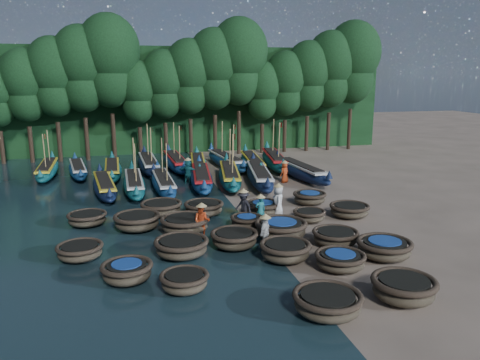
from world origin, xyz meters
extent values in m
plane|color=gray|center=(0.00, 0.00, 0.00)|extent=(120.00, 120.00, 0.00)
cube|color=black|center=(0.00, 23.50, 5.00)|extent=(40.00, 3.00, 10.00)
ellipsoid|color=#4B422F|center=(-0.02, -10.36, 0.33)|extent=(2.71, 2.71, 0.67)
torus|color=#3C3023|center=(-0.02, -10.36, 0.65)|extent=(2.28, 2.28, 0.20)
cylinder|color=black|center=(-0.02, -10.36, 0.69)|extent=(1.75, 1.75, 0.06)
ellipsoid|color=#4B422F|center=(2.86, -10.17, 0.37)|extent=(2.31, 2.31, 0.75)
torus|color=#3C3023|center=(2.86, -10.17, 0.73)|extent=(2.24, 2.24, 0.23)
cylinder|color=black|center=(2.86, -10.17, 0.77)|extent=(1.68, 1.68, 0.07)
ellipsoid|color=#4B422F|center=(-6.19, -6.34, 0.34)|extent=(2.24, 2.24, 0.67)
torus|color=#3C3023|center=(-6.19, -6.34, 0.65)|extent=(1.94, 1.94, 0.20)
cylinder|color=black|center=(-6.19, -6.34, 0.69)|extent=(1.45, 1.45, 0.06)
cylinder|color=navy|center=(-6.19, -6.34, 0.74)|extent=(1.12, 1.12, 0.04)
ellipsoid|color=#4B422F|center=(-4.24, -7.59, 0.30)|extent=(1.84, 1.84, 0.61)
torus|color=#3C3023|center=(-4.24, -7.59, 0.59)|extent=(1.78, 1.78, 0.18)
cylinder|color=black|center=(-4.24, -7.59, 0.63)|extent=(1.34, 1.34, 0.06)
ellipsoid|color=#4B422F|center=(0.16, -5.85, 0.35)|extent=(2.08, 2.08, 0.70)
torus|color=#3C3023|center=(0.16, -5.85, 0.68)|extent=(2.16, 2.16, 0.21)
cylinder|color=black|center=(0.16, -5.85, 0.73)|extent=(1.63, 1.63, 0.06)
ellipsoid|color=#4B422F|center=(1.96, -7.23, 0.30)|extent=(2.47, 2.47, 0.61)
torus|color=#3C3023|center=(1.96, -7.23, 0.59)|extent=(2.03, 2.03, 0.18)
cylinder|color=black|center=(1.96, -7.23, 0.63)|extent=(1.55, 1.55, 0.06)
cylinder|color=navy|center=(1.96, -7.23, 0.67)|extent=(1.19, 1.19, 0.04)
ellipsoid|color=#4B422F|center=(4.27, -6.61, 0.35)|extent=(2.75, 2.75, 0.70)
torus|color=#3C3023|center=(4.27, -6.61, 0.68)|extent=(2.32, 2.32, 0.21)
cylinder|color=black|center=(4.27, -6.61, 0.72)|extent=(1.77, 1.77, 0.06)
cylinder|color=navy|center=(4.27, -6.61, 0.76)|extent=(1.36, 1.36, 0.04)
ellipsoid|color=#4B422F|center=(-8.05, -3.63, 0.30)|extent=(1.97, 1.97, 0.60)
torus|color=#3C3023|center=(-8.05, -3.63, 0.58)|extent=(1.94, 1.94, 0.18)
cylinder|color=black|center=(-8.05, -3.63, 0.61)|extent=(1.47, 1.47, 0.05)
ellipsoid|color=#4B422F|center=(-3.93, -4.35, 0.35)|extent=(2.32, 2.32, 0.69)
torus|color=#3C3023|center=(-3.93, -4.35, 0.67)|extent=(2.32, 2.32, 0.21)
cylinder|color=black|center=(-3.93, -4.35, 0.71)|extent=(1.77, 1.77, 0.06)
ellipsoid|color=#4B422F|center=(-1.53, -3.92, 0.34)|extent=(2.52, 2.52, 0.68)
torus|color=#3C3023|center=(-1.53, -3.92, 0.66)|extent=(2.14, 2.14, 0.21)
cylinder|color=black|center=(-1.53, -3.92, 0.70)|extent=(1.62, 1.62, 0.06)
ellipsoid|color=#4B422F|center=(0.87, -3.27, 0.37)|extent=(2.48, 2.48, 0.75)
torus|color=#3C3023|center=(0.87, -3.27, 0.73)|extent=(2.48, 2.48, 0.23)
cylinder|color=black|center=(0.87, -3.27, 0.77)|extent=(1.89, 1.89, 0.07)
cylinder|color=navy|center=(0.87, -3.27, 0.82)|extent=(1.45, 1.45, 0.05)
ellipsoid|color=#4B422F|center=(2.97, -4.69, 0.31)|extent=(2.58, 2.58, 0.61)
torus|color=#3C3023|center=(2.97, -4.69, 0.60)|extent=(2.11, 2.11, 0.19)
cylinder|color=black|center=(2.97, -4.69, 0.63)|extent=(1.61, 1.61, 0.06)
ellipsoid|color=#4B422F|center=(-5.60, -0.40, 0.37)|extent=(2.30, 2.30, 0.73)
torus|color=#3C3023|center=(-5.60, -0.40, 0.71)|extent=(2.31, 2.31, 0.22)
cylinder|color=black|center=(-5.60, -0.40, 0.75)|extent=(1.75, 1.75, 0.07)
ellipsoid|color=#4B422F|center=(-3.39, -1.45, 0.37)|extent=(2.41, 2.41, 0.74)
torus|color=#3C3023|center=(-3.39, -1.45, 0.71)|extent=(2.39, 2.39, 0.22)
cylinder|color=black|center=(-3.39, -1.45, 0.76)|extent=(1.82, 1.82, 0.07)
ellipsoid|color=#4B422F|center=(-0.30, -1.46, 0.29)|extent=(1.81, 1.81, 0.57)
torus|color=#3C3023|center=(-0.30, -1.46, 0.55)|extent=(1.64, 1.64, 0.17)
cylinder|color=black|center=(-0.30, -1.46, 0.59)|extent=(1.23, 1.23, 0.05)
cylinder|color=navy|center=(-0.30, -1.46, 0.62)|extent=(0.95, 0.95, 0.03)
ellipsoid|color=#4B422F|center=(3.11, -1.29, 0.29)|extent=(2.08, 2.08, 0.57)
torus|color=#3C3023|center=(3.11, -1.29, 0.55)|extent=(1.71, 1.71, 0.17)
cylinder|color=black|center=(3.11, -1.29, 0.59)|extent=(1.29, 1.29, 0.05)
ellipsoid|color=#4B422F|center=(5.54, -1.02, 0.31)|extent=(2.54, 2.54, 0.63)
torus|color=#3C3023|center=(5.54, -1.02, 0.61)|extent=(2.15, 2.15, 0.19)
cylinder|color=black|center=(5.54, -1.02, 0.64)|extent=(1.64, 1.64, 0.06)
ellipsoid|color=#4B422F|center=(-8.04, 0.93, 0.30)|extent=(1.86, 1.86, 0.60)
torus|color=#3C3023|center=(-8.04, 0.93, 0.58)|extent=(1.99, 1.99, 0.18)
cylinder|color=black|center=(-8.04, 0.93, 0.62)|extent=(1.52, 1.52, 0.05)
ellipsoid|color=#4B422F|center=(-4.24, 1.74, 0.34)|extent=(2.31, 2.31, 0.69)
torus|color=#3C3023|center=(-4.24, 1.74, 0.66)|extent=(2.27, 2.27, 0.21)
cylinder|color=black|center=(-4.24, 1.74, 0.71)|extent=(1.73, 1.73, 0.06)
ellipsoid|color=#4B422F|center=(-2.00, 1.14, 0.34)|extent=(2.17, 2.17, 0.68)
torus|color=#3C3023|center=(-2.00, 1.14, 0.66)|extent=(2.16, 2.16, 0.21)
cylinder|color=black|center=(-2.00, 1.14, 0.70)|extent=(1.64, 1.64, 0.06)
ellipsoid|color=#4B422F|center=(1.09, 0.35, 0.34)|extent=(1.95, 1.95, 0.69)
torus|color=#3C3023|center=(1.09, 0.35, 0.67)|extent=(1.93, 1.93, 0.21)
cylinder|color=black|center=(1.09, 0.35, 0.71)|extent=(1.45, 1.45, 0.06)
cylinder|color=navy|center=(1.09, 0.35, 0.75)|extent=(1.11, 1.11, 0.04)
ellipsoid|color=#4B422F|center=(4.43, 1.83, 0.32)|extent=(2.34, 2.34, 0.65)
torus|color=#3C3023|center=(4.43, 1.83, 0.63)|extent=(1.97, 1.97, 0.20)
cylinder|color=black|center=(4.43, 1.83, 0.67)|extent=(1.49, 1.49, 0.06)
cylinder|color=navy|center=(4.43, 1.83, 0.71)|extent=(1.15, 1.15, 0.04)
ellipsoid|color=#10183A|center=(-7.36, 7.35, 0.47)|extent=(2.17, 7.62, 0.94)
cone|color=#10183A|center=(-7.76, 10.99, 1.08)|extent=(0.41, 0.41, 0.56)
cone|color=#10183A|center=(-6.96, 3.70, 1.03)|extent=(0.41, 0.41, 0.47)
cube|color=gold|center=(-7.36, 7.35, 0.86)|extent=(1.62, 5.90, 0.11)
cube|color=black|center=(-7.36, 7.35, 0.94)|extent=(1.29, 5.12, 0.09)
ellipsoid|color=#105C5B|center=(-5.50, 7.44, 0.48)|extent=(1.45, 7.76, 0.97)
cone|color=#105C5B|center=(-5.53, 11.21, 1.11)|extent=(0.43, 0.43, 0.58)
cone|color=#105C5B|center=(-5.47, 3.66, 1.07)|extent=(0.43, 0.43, 0.48)
cube|color=silver|center=(-5.50, 7.44, 0.89)|extent=(1.06, 6.01, 0.12)
cube|color=black|center=(-5.50, 7.44, 0.97)|extent=(0.80, 5.24, 0.10)
cylinder|color=#997F4C|center=(-5.41, 8.60, 2.03)|extent=(0.07, 0.23, 2.71)
cylinder|color=#997F4C|center=(-5.39, 5.98, 2.03)|extent=(0.07, 0.23, 2.71)
plane|color=red|center=(-5.25, 5.98, 3.22)|extent=(0.00, 0.34, 0.34)
ellipsoid|color=navy|center=(-3.63, 7.21, 0.48)|extent=(1.55, 7.71, 0.96)
cone|color=navy|center=(-3.71, 10.96, 1.10)|extent=(0.42, 0.42, 0.58)
cone|color=navy|center=(-3.55, 3.47, 1.06)|extent=(0.42, 0.42, 0.48)
cube|color=silver|center=(-3.63, 7.21, 0.88)|extent=(1.14, 5.97, 0.12)
cube|color=black|center=(-3.63, 7.21, 0.96)|extent=(0.86, 5.20, 0.10)
cylinder|color=#997F4C|center=(-3.56, 8.37, 2.02)|extent=(0.07, 0.23, 2.69)
cylinder|color=#997F4C|center=(-3.50, 5.78, 2.02)|extent=(0.07, 0.23, 2.69)
plane|color=red|center=(-3.36, 5.78, 3.19)|extent=(0.00, 0.34, 0.34)
ellipsoid|color=navy|center=(-0.98, 7.93, 0.52)|extent=(2.51, 8.39, 1.03)
cone|color=navy|center=(-0.48, 11.93, 1.19)|extent=(0.45, 0.45, 0.62)
cone|color=navy|center=(-1.48, 3.93, 1.14)|extent=(0.45, 0.45, 0.52)
cube|color=red|center=(-0.98, 7.93, 0.95)|extent=(1.87, 6.49, 0.12)
cube|color=black|center=(-0.98, 7.93, 1.03)|extent=(1.49, 5.64, 0.10)
ellipsoid|color=#105C5B|center=(1.04, 8.12, 0.53)|extent=(2.91, 8.60, 1.06)
cone|color=#105C5B|center=(1.73, 12.19, 1.22)|extent=(0.47, 0.47, 0.63)
cone|color=#105C5B|center=(0.35, 4.06, 1.16)|extent=(0.47, 0.47, 0.53)
cube|color=gold|center=(1.04, 8.12, 0.97)|extent=(2.19, 6.65, 0.13)
cube|color=black|center=(1.04, 8.12, 1.06)|extent=(1.77, 5.77, 0.11)
cylinder|color=#997F4C|center=(1.36, 9.36, 2.22)|extent=(0.07, 0.25, 2.96)
cylinder|color=#997F4C|center=(0.88, 6.54, 2.22)|extent=(0.07, 0.25, 2.96)
plane|color=red|center=(1.04, 6.51, 3.51)|extent=(0.00, 0.37, 0.37)
ellipsoid|color=#10183A|center=(3.01, 7.44, 0.54)|extent=(3.01, 8.79, 1.08)
cone|color=#10183A|center=(3.73, 11.60, 1.24)|extent=(0.48, 0.48, 0.65)
cone|color=#10183A|center=(2.29, 3.28, 1.19)|extent=(0.48, 0.48, 0.54)
cube|color=silver|center=(3.01, 7.44, 0.99)|extent=(2.26, 6.80, 0.13)
cube|color=black|center=(3.01, 7.44, 1.08)|extent=(1.83, 5.90, 0.11)
ellipsoid|color=#10183A|center=(6.44, 8.44, 0.53)|extent=(2.26, 8.60, 1.06)
cone|color=#10183A|center=(6.08, 12.56, 1.22)|extent=(0.47, 0.47, 0.64)
cone|color=#10183A|center=(6.79, 4.31, 1.17)|extent=(0.47, 0.47, 0.53)
cube|color=silver|center=(6.44, 8.44, 0.98)|extent=(1.68, 6.66, 0.13)
cube|color=black|center=(6.44, 8.44, 1.06)|extent=(1.32, 5.79, 0.11)
ellipsoid|color=#105C5B|center=(-11.65, 13.70, 0.48)|extent=(1.58, 7.73, 0.96)
cone|color=#105C5B|center=(-11.74, 17.45, 1.11)|extent=(0.42, 0.42, 0.58)
cone|color=#105C5B|center=(-11.55, 9.94, 1.06)|extent=(0.42, 0.42, 0.48)
cube|color=gold|center=(-11.65, 13.70, 0.89)|extent=(1.16, 5.99, 0.12)
cube|color=black|center=(-11.65, 13.70, 0.96)|extent=(0.88, 5.22, 0.10)
cylinder|color=#997F4C|center=(-11.58, 14.85, 2.02)|extent=(0.07, 0.23, 2.69)
cylinder|color=#997F4C|center=(-11.51, 12.26, 2.02)|extent=(0.07, 0.23, 2.69)
plane|color=red|center=(-11.37, 12.26, 3.20)|extent=(0.00, 0.34, 0.34)
ellipsoid|color=navy|center=(-9.45, 13.45, 0.44)|extent=(2.24, 7.18, 0.88)
cone|color=navy|center=(-9.93, 16.86, 1.02)|extent=(0.39, 0.39, 0.53)
cone|color=navy|center=(-8.98, 10.03, 0.97)|extent=(0.39, 0.39, 0.44)
cube|color=silver|center=(-9.45, 13.45, 0.81)|extent=(1.68, 5.56, 0.11)
cube|color=black|center=(-9.45, 13.45, 0.88)|extent=(1.34, 4.82, 0.09)
ellipsoid|color=#105C5B|center=(-6.94, 12.49, 0.48)|extent=(1.46, 7.64, 0.95)
cone|color=#105C5B|center=(-6.98, 16.20, 1.10)|extent=(0.42, 0.42, 0.57)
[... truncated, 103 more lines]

